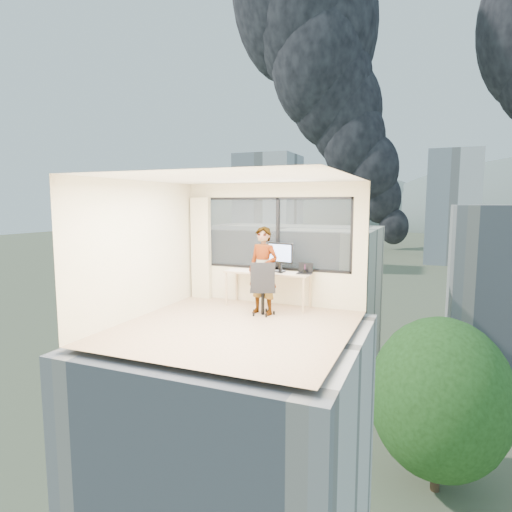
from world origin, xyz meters
The scene contains 25 objects.
floor centered at (0.00, 0.00, 0.00)m, with size 4.00×4.00×0.01m, color tan.
ceiling centered at (0.00, 0.00, 2.60)m, with size 4.00×4.00×0.01m, color white.
wall_front centered at (0.00, -2.00, 1.30)m, with size 4.00×0.01×2.60m, color beige.
wall_left centered at (-2.00, 0.00, 1.30)m, with size 0.01×4.00×2.60m, color beige.
wall_right centered at (2.00, 0.00, 1.30)m, with size 0.01×4.00×2.60m, color beige.
window_wall centered at (0.05, 2.00, 1.52)m, with size 3.30×0.16×1.55m, color black, non-canonical shape.
curtain centered at (-1.72, 1.88, 1.15)m, with size 0.45×0.14×2.30m, color #F7E5C1.
desk centered at (0.00, 1.66, 0.38)m, with size 1.80×0.60×0.75m, color tan.
chair centered at (0.15, 0.98, 0.54)m, with size 0.55×0.55×1.08m, color black, non-canonical shape.
person centered at (0.13, 1.04, 0.86)m, with size 0.63×0.41×1.72m, color #2D2D33.
monitor centered at (0.25, 1.72, 1.06)m, with size 0.62×0.13×0.62m, color black, non-canonical shape.
game_console centered at (-0.17, 1.87, 0.79)m, with size 0.32×0.27×0.08m, color white.
laptop centered at (0.80, 1.66, 0.85)m, with size 0.30×0.32×0.20m, color black, non-canonical shape.
cellphone centered at (0.32, 1.55, 0.76)m, with size 0.10×0.05×0.01m, color black.
pen_cup centered at (0.80, 1.65, 0.80)m, with size 0.07×0.07×0.09m, color black.
handbag centered at (0.80, 1.87, 0.85)m, with size 0.26×0.13×0.20m, color #0C4D43.
exterior_ground centered at (0.00, 120.00, -14.00)m, with size 400.00×400.00×0.04m, color #515B3D.
near_bldg_a centered at (-9.00, 30.00, -7.00)m, with size 16.00×12.00×14.00m, color #EFE9C8.
far_tower_a centered at (-35.00, 95.00, 0.00)m, with size 14.00×14.00×28.00m, color silver.
far_tower_b centered at (8.00, 120.00, 1.00)m, with size 13.00×13.00×30.00m, color silver.
far_tower_d centered at (-60.00, 150.00, -3.00)m, with size 16.00×14.00×22.00m, color silver.
hill_a centered at (-120.00, 320.00, -14.00)m, with size 288.00×216.00×90.00m, color slate.
tree_a centered at (-16.00, 22.00, -10.00)m, with size 7.00×7.00×8.00m, color #224617, non-canonical shape.
tree_b centered at (4.00, 18.00, -9.50)m, with size 7.60×7.60×9.00m, color #224617, non-canonical shape.
smoke_plume_a centered at (-10.00, 150.00, 39.00)m, with size 40.00×24.00×90.00m, color black, non-canonical shape.
Camera 1 is at (3.15, -6.70, 2.18)m, focal length 30.15 mm.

